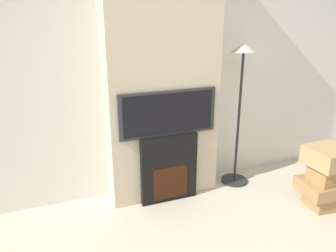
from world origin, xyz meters
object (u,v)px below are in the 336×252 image
(television, at_px, (168,113))
(floor_lamp, at_px, (241,89))
(box_stack, at_px, (326,176))
(fireplace, at_px, (168,168))

(television, relative_size, floor_lamp, 0.63)
(floor_lamp, xyz_separation_m, box_stack, (0.59, -0.83, -0.83))
(television, height_order, box_stack, television)
(floor_lamp, bearing_deg, box_stack, -54.60)
(fireplace, relative_size, floor_lamp, 0.46)
(floor_lamp, bearing_deg, fireplace, -175.51)
(television, xyz_separation_m, box_stack, (1.52, -0.76, -0.66))
(fireplace, height_order, television, television)
(floor_lamp, bearing_deg, television, -175.39)
(fireplace, xyz_separation_m, television, (0.00, -0.00, 0.64))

